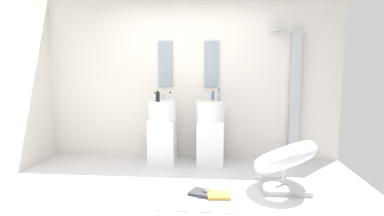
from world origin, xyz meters
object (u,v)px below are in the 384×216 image
Objects in this scene: soap_bottle_grey at (219,95)px; soap_bottle_blue at (213,96)px; pedestal_sink_right at (210,132)px; soap_bottle_black at (158,97)px; shower_column at (294,93)px; soap_bottle_white at (155,97)px; coffee_mug at (207,190)px; lounge_chair at (285,161)px; magazine_navy at (208,194)px; soap_bottle_clear at (170,97)px; magazine_charcoal at (203,193)px; magazine_ochre at (219,195)px; pedestal_sink_left at (162,131)px.

soap_bottle_blue is at bearing 117.83° from soap_bottle_grey.
pedestal_sink_right is 0.96m from soap_bottle_black.
soap_bottle_white is at bearing -173.61° from shower_column.
coffee_mug is at bearing -55.07° from soap_bottle_white.
soap_bottle_black is at bearing 154.08° from lounge_chair.
magazine_navy is 1.71× the size of soap_bottle_clear.
lounge_chair reaches higher than magazine_charcoal.
shower_column is 12.76× the size of soap_bottle_black.
soap_bottle_clear reaches higher than pedestal_sink_right.
coffee_mug is 1.66m from soap_bottle_black.
lounge_chair reaches higher than coffee_mug.
lounge_chair is at bearing 18.33° from magazine_ochre.
soap_bottle_clear is (0.11, 0.08, 0.53)m from pedestal_sink_left.
shower_column is at bearing 52.38° from magazine_navy.
soap_bottle_blue is 0.86m from soap_bottle_black.
lounge_chair is at bearing 20.62° from magazine_navy.
soap_bottle_grey is 1.34× the size of soap_bottle_blue.
shower_column is 10.71× the size of soap_bottle_grey.
soap_bottle_white is at bearing 117.00° from soap_bottle_black.
coffee_mug is at bearing 38.70° from magazine_charcoal.
soap_bottle_white is at bearing -172.84° from soap_bottle_blue.
lounge_chair is (0.92, -0.95, -0.15)m from pedestal_sink_right.
pedestal_sink_left reaches higher than coffee_mug.
shower_column is 7.25× the size of magazine_charcoal.
pedestal_sink_left is 5.59× the size of soap_bottle_grey.
soap_bottle_black is (-2.07, -0.40, -0.04)m from shower_column.
pedestal_sink_right is 4.22× the size of magazine_ochre.
shower_column is 2.27m from magazine_charcoal.
soap_bottle_clear is (-0.63, 0.08, 0.53)m from pedestal_sink_right.
magazine_ochre is at bearing 3.92° from magazine_charcoal.
lounge_chair is 12.04× the size of coffee_mug.
soap_bottle_blue is at bearing 7.16° from soap_bottle_white.
soap_bottle_grey is 1.46× the size of soap_bottle_clear.
magazine_charcoal is at bearing -93.58° from soap_bottle_blue.
pedestal_sink_right is 8.59× the size of soap_bottle_white.
soap_bottle_blue is at bearing -174.17° from shower_column.
soap_bottle_white is 0.65× the size of soap_bottle_grey.
shower_column reaches higher than lounge_chair.
magazine_navy is 1.39× the size of soap_bottle_black.
magazine_charcoal is (-0.07, 0.03, 0.01)m from magazine_navy.
shower_column reaches higher than soap_bottle_clear.
lounge_chair is 8.04× the size of soap_bottle_clear.
soap_bottle_clear is at bearing -173.89° from soap_bottle_blue.
soap_bottle_black reaches higher than lounge_chair.
pedestal_sink_right is 6.66× the size of soap_bottle_black.
magazine_ochre is at bearing -60.71° from soap_bottle_clear.
lounge_chair is at bearing -45.87° from pedestal_sink_right.
pedestal_sink_left is 1.00× the size of pedestal_sink_right.
pedestal_sink_right is 1.34m from magazine_navy.
soap_bottle_grey is (0.87, -0.02, 0.56)m from pedestal_sink_left.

